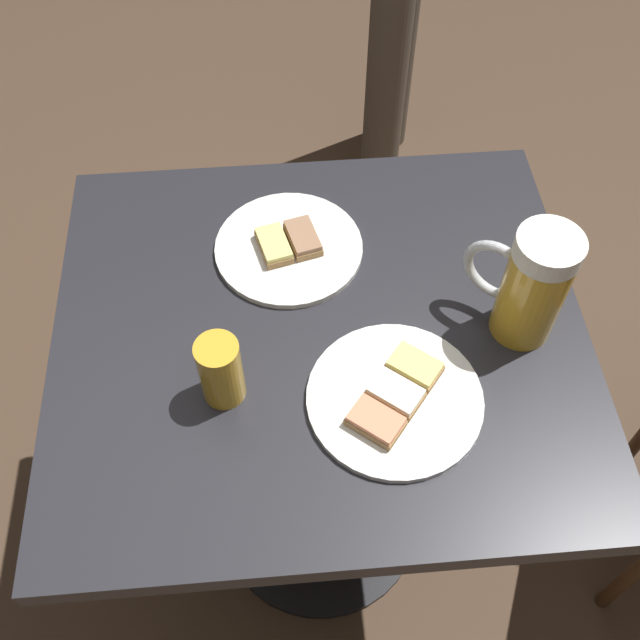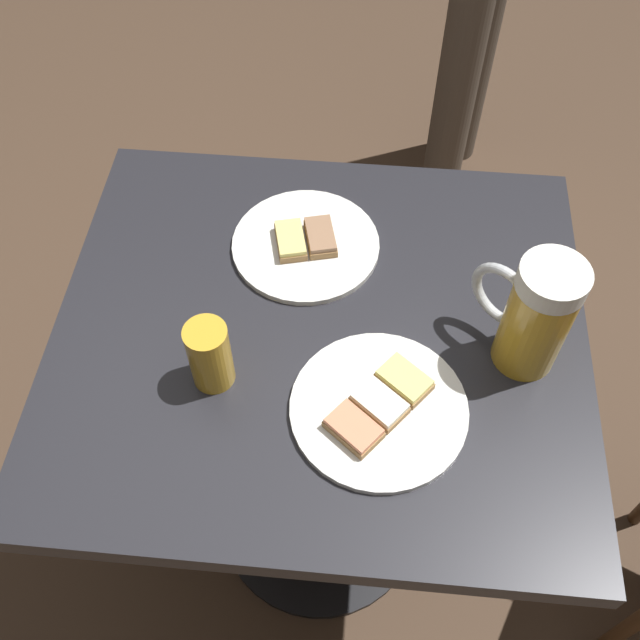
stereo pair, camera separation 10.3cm
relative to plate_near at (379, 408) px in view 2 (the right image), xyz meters
The scene contains 6 objects.
ground_plane 0.79m from the plate_near, 144.58° to the right, with size 6.00×6.00×0.00m, color #4C3828.
cafe_table 0.24m from the plate_near, 144.58° to the right, with size 0.69×0.76×0.76m.
plate_near is the anchor object (origin of this frame).
plate_far 0.30m from the plate_near, 155.56° to the right, with size 0.23×0.23×0.03m.
beer_mug 0.23m from the plate_near, 119.60° to the left, with size 0.12×0.13×0.19m.
beer_glass_small 0.23m from the plate_near, 98.24° to the right, with size 0.06×0.06×0.11m, color gold.
Camera 2 is at (0.59, 0.05, 1.63)m, focal length 41.28 mm.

